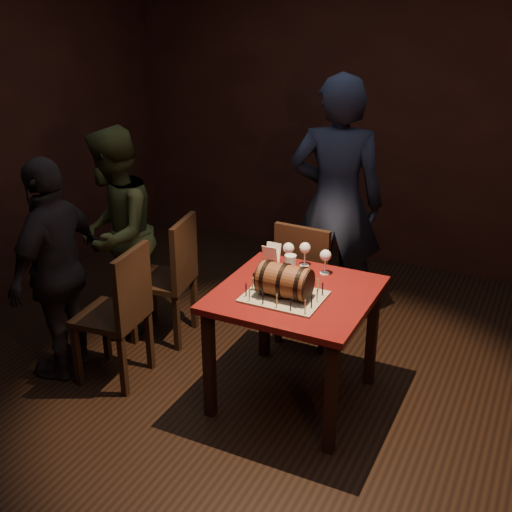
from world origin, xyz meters
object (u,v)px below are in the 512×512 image
at_px(barrel_cake, 284,281).
at_px(pub_table, 295,308).
at_px(chair_back, 307,277).
at_px(person_left_front, 57,269).
at_px(person_back, 336,204).
at_px(person_left_rear, 115,234).
at_px(wine_glass_mid, 305,249).
at_px(wine_glass_left, 288,249).
at_px(chair_left_front, 121,308).
at_px(pint_of_ale, 290,267).
at_px(chair_left_rear, 172,273).
at_px(wine_glass_right, 325,256).

bearing_deg(barrel_cake, pub_table, 75.73).
relative_size(chair_back, person_left_front, 0.63).
distance_m(person_back, person_left_rear, 1.61).
relative_size(wine_glass_mid, person_left_front, 0.11).
xyz_separation_m(wine_glass_left, wine_glass_mid, (0.09, 0.05, -0.00)).
height_order(chair_back, person_left_rear, person_left_rear).
bearing_deg(pub_table, person_back, 97.62).
relative_size(pub_table, chair_left_front, 0.97).
distance_m(wine_glass_left, wine_glass_mid, 0.11).
bearing_deg(chair_back, person_left_front, -141.69).
bearing_deg(person_left_front, person_back, 131.36).
bearing_deg(chair_left_front, person_back, 56.21).
bearing_deg(person_back, person_left_rear, 17.44).
xyz_separation_m(pub_table, chair_back, (-0.19, 0.67, -0.12)).
height_order(wine_glass_mid, person_left_rear, person_left_rear).
height_order(wine_glass_left, chair_left_front, chair_left_front).
xyz_separation_m(wine_glass_mid, person_back, (-0.06, 0.73, 0.07)).
relative_size(barrel_cake, chair_left_front, 0.38).
distance_m(pint_of_ale, person_left_rear, 1.41).
xyz_separation_m(pub_table, chair_left_rear, (-1.08, 0.32, -0.12)).
xyz_separation_m(wine_glass_left, person_back, (0.04, 0.78, 0.07)).
distance_m(barrel_cake, wine_glass_mid, 0.48).
height_order(wine_glass_right, person_left_rear, person_left_rear).
distance_m(barrel_cake, chair_back, 0.86).
bearing_deg(chair_back, pub_table, -74.10).
height_order(pint_of_ale, chair_left_rear, chair_left_rear).
height_order(barrel_cake, pint_of_ale, barrel_cake).
relative_size(wine_glass_left, person_left_front, 0.11).
bearing_deg(person_back, chair_back, 69.68).
relative_size(barrel_cake, person_left_front, 0.24).
bearing_deg(pub_table, wine_glass_mid, 104.08).
distance_m(pint_of_ale, chair_left_front, 1.11).
height_order(barrel_cake, wine_glass_left, barrel_cake).
distance_m(barrel_cake, person_back, 1.21).
xyz_separation_m(chair_left_rear, person_left_rear, (-0.43, -0.07, 0.24)).
xyz_separation_m(chair_back, person_back, (0.04, 0.43, 0.42)).
xyz_separation_m(pub_table, wine_glass_mid, (-0.09, 0.37, 0.23)).
xyz_separation_m(pub_table, person_left_front, (-1.50, -0.36, 0.10)).
bearing_deg(person_left_rear, pub_table, 58.34).
xyz_separation_m(chair_back, person_left_rear, (-1.32, -0.42, 0.24)).
xyz_separation_m(wine_glass_mid, person_left_rear, (-1.42, -0.11, -0.10)).
xyz_separation_m(wine_glass_left, chair_left_rear, (-0.90, 0.00, -0.35)).
bearing_deg(wine_glass_left, pub_table, -59.74).
height_order(barrel_cake, person_left_front, person_left_front).
bearing_deg(wine_glass_left, person_back, 87.30).
distance_m(pint_of_ale, person_left_front, 1.49).
distance_m(wine_glass_right, pint_of_ale, 0.23).
bearing_deg(barrel_cake, wine_glass_left, 110.50).
xyz_separation_m(barrel_cake, wine_glass_right, (0.09, 0.42, 0.01)).
xyz_separation_m(pub_table, person_left_rear, (-1.51, 0.25, 0.13)).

